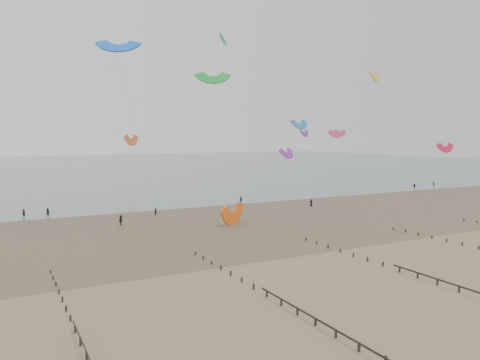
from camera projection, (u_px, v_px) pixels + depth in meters
name	position (u px, v px, depth m)	size (l,w,h in m)	color
ground	(337.00, 263.00, 58.14)	(500.00, 500.00, 0.00)	brown
sea_and_shore	(199.00, 221.00, 86.56)	(500.00, 665.00, 0.03)	#475654
kitesurfer_lead	(48.00, 212.00, 90.87)	(0.69, 0.45, 1.88)	black
kitesurfers	(278.00, 200.00, 108.91)	(116.12, 18.31, 1.84)	black
grounded_kite	(233.00, 224.00, 84.27)	(7.30, 3.82, 5.56)	#FF5D10
kites_airborne	(72.00, 120.00, 131.75)	(223.98, 122.04, 41.65)	#9E224F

